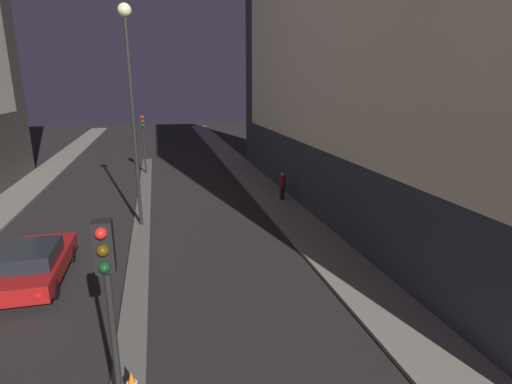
# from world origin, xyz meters

# --- Properties ---
(median_strip) EXTENTS (0.77, 31.24, 0.14)m
(median_strip) POSITION_xyz_m (0.00, 16.62, 0.07)
(median_strip) COLOR #56544F
(median_strip) RESTS_ON ground
(traffic_light_near) EXTENTS (0.32, 0.42, 4.24)m
(traffic_light_near) POSITION_xyz_m (0.00, 3.00, 3.26)
(traffic_light_near) COLOR black
(traffic_light_near) RESTS_ON median_strip
(traffic_light_mid) EXTENTS (0.32, 0.42, 4.24)m
(traffic_light_mid) POSITION_xyz_m (0.00, 26.43, 3.26)
(traffic_light_mid) COLOR black
(traffic_light_mid) RESTS_ON median_strip
(street_lamp) EXTENTS (0.56, 0.56, 9.60)m
(street_lamp) POSITION_xyz_m (0.00, 14.90, 6.75)
(street_lamp) COLOR black
(street_lamp) RESTS_ON median_strip
(car_left_lane) EXTENTS (1.86, 4.55, 1.38)m
(car_left_lane) POSITION_xyz_m (-3.31, 10.16, 0.71)
(car_left_lane) COLOR maroon
(car_left_lane) RESTS_ON ground
(pedestrian_on_right_sidewalk) EXTENTS (0.37, 0.37, 1.55)m
(pedestrian_on_right_sidewalk) POSITION_xyz_m (7.73, 17.45, 0.93)
(pedestrian_on_right_sidewalk) COLOR black
(pedestrian_on_right_sidewalk) RESTS_ON sidewalk_right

